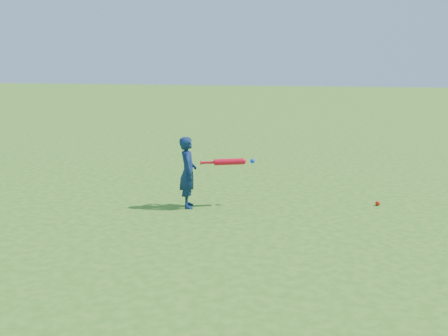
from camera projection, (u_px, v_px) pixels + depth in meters
name	position (u px, v px, depth m)	size (l,w,h in m)	color
ground	(158.00, 195.00, 7.53)	(80.00, 80.00, 0.00)	#38731B
child	(188.00, 172.00, 6.79)	(0.36, 0.23, 0.98)	#10234E
ground_ball_red	(378.00, 203.00, 6.95)	(0.06, 0.06, 0.06)	red
bat_swing	(231.00, 162.00, 6.82)	(0.71, 0.36, 0.09)	red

